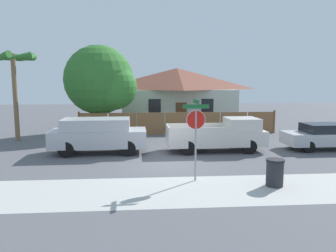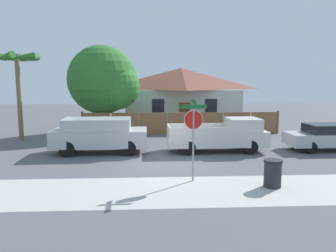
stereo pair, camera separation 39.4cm
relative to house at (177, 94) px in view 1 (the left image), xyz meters
name	(u,v)px [view 1 (the left image)]	position (x,y,z in m)	size (l,w,h in m)	color
ground_plane	(167,164)	(-2.09, -15.55, -2.54)	(80.00, 80.00, 0.00)	#56565B
sidewalk_strip	(175,191)	(-2.09, -19.15, -2.54)	(36.00, 3.20, 0.01)	#B2B2AD
wooden_fence	(179,123)	(-0.60, -7.08, -1.77)	(13.99, 0.12, 1.65)	brown
house	(177,94)	(0.00, 0.00, 0.00)	(10.41, 7.29, 4.91)	#B2C1B7
oak_tree	(102,81)	(-6.00, -6.13, 1.16)	(5.18, 4.93, 6.28)	brown
palm_tree	(13,65)	(-11.02, -8.90, 2.16)	(2.70, 2.91, 5.48)	brown
red_suv	(98,134)	(-5.47, -12.94, -1.55)	(4.89, 2.02, 1.82)	#B7B7BC
orange_pickup	(220,135)	(0.94, -12.93, -1.68)	(5.21, 1.93, 1.78)	silver
parked_sedan	(326,136)	(6.86, -12.94, -1.81)	(4.64, 1.85, 1.43)	#B7B7BC
stop_sign	(196,126)	(-1.22, -18.06, -0.47)	(0.99, 0.89, 3.06)	gray
trash_bin	(275,173)	(1.50, -18.93, -2.05)	(0.65, 0.65, 0.98)	#28282D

